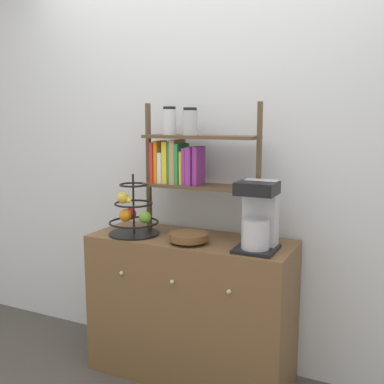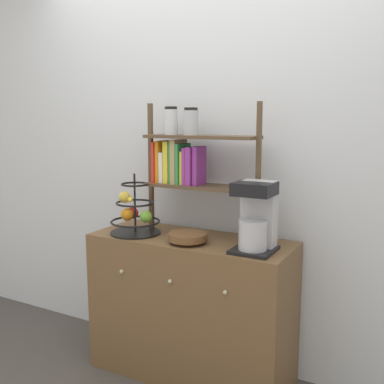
# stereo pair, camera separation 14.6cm
# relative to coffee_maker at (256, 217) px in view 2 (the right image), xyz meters

# --- Properties ---
(wall_back) EXTENTS (7.00, 0.05, 2.60)m
(wall_back) POSITION_rel_coffee_maker_xyz_m (-0.42, 0.33, 0.28)
(wall_back) COLOR silver
(wall_back) RESTS_ON ground_plane
(sideboard) EXTENTS (1.18, 0.47, 0.84)m
(sideboard) POSITION_rel_coffee_maker_xyz_m (-0.42, 0.06, -0.60)
(sideboard) COLOR brown
(sideboard) RESTS_ON ground_plane
(coffee_maker) EXTENTS (0.21, 0.23, 0.36)m
(coffee_maker) POSITION_rel_coffee_maker_xyz_m (0.00, 0.00, 0.00)
(coffee_maker) COLOR black
(coffee_maker) RESTS_ON sideboard
(fruit_stand) EXTENTS (0.30, 0.30, 0.36)m
(fruit_stand) POSITION_rel_coffee_maker_xyz_m (-0.77, -0.01, -0.06)
(fruit_stand) COLOR black
(fruit_stand) RESTS_ON sideboard
(wooden_bowl) EXTENTS (0.22, 0.22, 0.06)m
(wooden_bowl) POSITION_rel_coffee_maker_xyz_m (-0.38, -0.04, -0.15)
(wooden_bowl) COLOR brown
(wooden_bowl) RESTS_ON sideboard
(shelf_hutch) EXTENTS (0.72, 0.20, 0.77)m
(shelf_hutch) POSITION_rel_coffee_maker_xyz_m (-0.48, 0.14, 0.27)
(shelf_hutch) COLOR brown
(shelf_hutch) RESTS_ON sideboard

